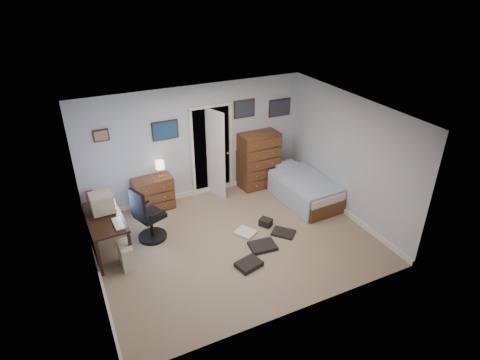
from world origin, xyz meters
name	(u,v)px	position (x,y,z in m)	size (l,w,h in m)	color
floor	(235,241)	(0.00, 0.00, -0.01)	(5.00, 4.00, 0.02)	gray
computer_desk	(100,226)	(-2.29, 0.70, 0.58)	(0.66, 1.32, 0.75)	black
crt_monitor	(102,203)	(-2.18, 0.85, 0.93)	(0.40, 0.38, 0.36)	beige
keyboard	(118,224)	(-2.02, 0.35, 0.76)	(0.15, 0.40, 0.02)	beige
pc_tower	(126,255)	(-2.00, 0.15, 0.22)	(0.22, 0.43, 0.45)	beige
office_chair	(148,220)	(-1.45, 0.74, 0.43)	(0.70, 0.70, 1.11)	black
media_stack	(92,207)	(-2.32, 1.78, 0.36)	(0.14, 0.14, 0.71)	maroon
low_dresser	(153,194)	(-1.08, 1.77, 0.36)	(0.82, 0.41, 0.73)	brown
table_lamp	(160,165)	(-0.88, 1.77, 0.99)	(0.19, 0.19, 0.36)	gold
doorway	(207,146)	(0.35, 2.27, 1.00)	(0.96, 1.12, 2.05)	black
tall_dresser	(259,160)	(1.42, 1.75, 0.65)	(0.89, 0.52, 1.31)	brown
headboard_bookcase	(257,165)	(1.44, 1.86, 0.47)	(0.99, 0.27, 0.89)	brown
bed	(303,188)	(1.99, 0.75, 0.28)	(1.05, 1.84, 0.59)	brown
wall_posters	(220,117)	(0.57, 1.98, 1.75)	(4.38, 0.04, 0.60)	#331E11
floor_clutter	(260,243)	(0.36, -0.31, 0.04)	(1.54, 1.33, 0.15)	black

